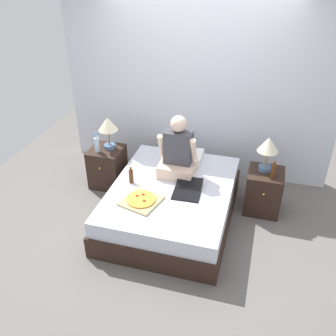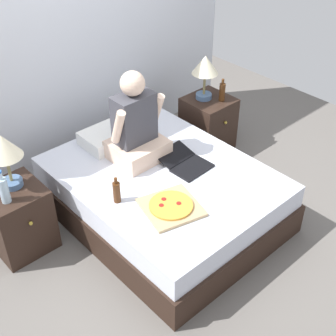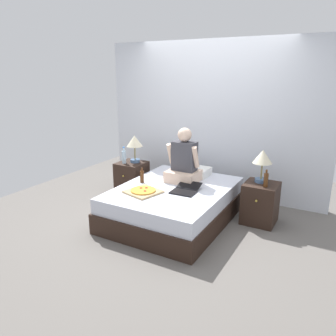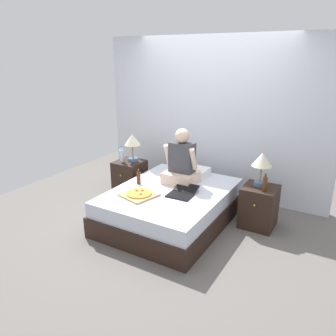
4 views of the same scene
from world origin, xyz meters
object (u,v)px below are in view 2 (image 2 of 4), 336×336
Objects in this scene: bed at (163,194)px; water_bottle at (4,189)px; nightstand_left at (18,219)px; lamp_on_left_nightstand at (4,150)px; nightstand_right at (208,123)px; lamp_on_right_nightstand at (205,68)px; beer_bottle at (222,92)px; laptop at (186,163)px; person_seated at (136,128)px; pizza_box at (171,207)px; beer_bottle_on_bed at (117,192)px.

water_bottle reaches higher than bed.
nightstand_left is 0.41m from water_bottle.
nightstand_right is at bearing -1.36° from lamp_on_left_nightstand.
lamp_on_right_nightstand reaches higher than nightstand_right.
laptop is (-0.94, -0.47, -0.16)m from beer_bottle.
lamp_on_left_nightstand is 0.58× the size of person_seated.
lamp_on_right_nightstand reaches higher than water_bottle.
person_seated is (-1.16, -0.08, 0.10)m from beer_bottle.
bed is 0.62m from person_seated.
laptop is (1.28, -0.57, 0.21)m from nightstand_left.
lamp_on_right_nightstand reaches higher than pizza_box.
nightstand_left is at bearing 48.35° from water_bottle.
laptop is 0.71m from beer_bottle_on_bed.
pizza_box is (-0.46, -0.31, -0.00)m from laptop.
beer_bottle is (0.10, -0.15, -0.23)m from lamp_on_right_nightstand.
beer_bottle reaches higher than pizza_box.
lamp_on_right_nightstand is at bearing 1.35° from nightstand_left.
lamp_on_right_nightstand reaches higher than nightstand_left.
lamp_on_left_nightstand is 1.05× the size of laptop.
nightstand_right is 1.69m from beer_bottle_on_bed.
water_bottle is (-0.12, -0.14, -0.22)m from lamp_on_left_nightstand.
pizza_box is at bearing -109.37° from person_seated.
lamp_on_left_nightstand is at bearing 129.87° from pizza_box.
beer_bottle is at bearing 15.14° from beer_bottle_on_bed.
water_bottle is at bearing -130.60° from lamp_on_left_nightstand.
beer_bottle_on_bed reaches higher than nightstand_right.
bed is 1.34m from lamp_on_left_nightstand.
nightstand_left is 1.00× the size of nightstand_right.
nightstand_left is 0.61m from lamp_on_left_nightstand.
lamp_on_left_nightstand is at bearing 167.09° from person_seated.
nightstand_right is 1.25× the size of lamp_on_right_nightstand.
lamp_on_right_nightstand is at bearing 36.33° from laptop.
beer_bottle reaches higher than nightstand_left.
beer_bottle is at bearing -56.31° from lamp_on_right_nightstand.
lamp_on_left_nightstand reaches higher than nightstand_left.
person_seated is (-1.06, -0.23, -0.13)m from lamp_on_right_nightstand.
person_seated is (1.06, -0.18, 0.48)m from nightstand_left.
nightstand_right is 1.61m from pizza_box.
laptop reaches higher than pizza_box.
beer_bottle_on_bed is at bearing -48.01° from lamp_on_left_nightstand.
person_seated is at bearing 36.46° from beer_bottle_on_bed.
nightstand_left is (-1.07, 0.50, 0.05)m from bed.
water_bottle reaches higher than laptop.
beer_bottle_on_bed is (-0.50, -0.05, 0.33)m from bed.
nightstand_right is (2.23, 0.09, -0.39)m from water_bottle.
bed is at bearing -160.76° from beer_bottle.
person_seated reaches higher than beer_bottle.
lamp_on_left_nightstand is at bearing 51.37° from nightstand_left.
bed is 1.28m from beer_bottle.
nightstand_left is at bearing -128.63° from lamp_on_left_nightstand.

